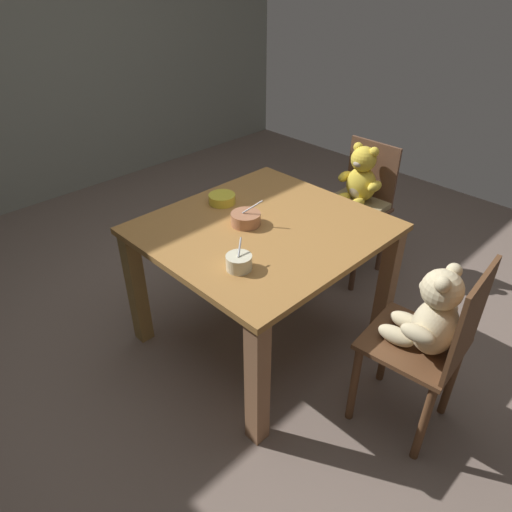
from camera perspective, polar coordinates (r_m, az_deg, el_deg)
The scene contains 7 objects.
ground_plane at distance 2.73m, azimuth 0.75°, elevation -9.76°, with size 5.20×5.20×0.04m.
dining_table at distance 2.36m, azimuth 0.85°, elevation 0.96°, with size 1.09×1.02×0.71m.
teddy_chair_near_front at distance 2.02m, azimuth 20.45°, elevation -8.05°, with size 0.40×0.42×0.89m.
teddy_chair_near_right at distance 3.03m, azimuth 12.34°, elevation 7.64°, with size 0.38×0.38×0.87m.
porridge_bowl_cream_near_left at distance 1.97m, azimuth -2.09°, elevation -0.71°, with size 0.11×0.11×0.12m.
porridge_bowl_terracotta_center at distance 2.30m, azimuth -1.25°, elevation 4.59°, with size 0.15×0.15×0.13m.
porridge_bowl_yellow_far_center at distance 2.51m, azimuth -4.16°, elevation 6.98°, with size 0.14×0.14×0.05m.
Camera 1 is at (-1.42, -1.40, 1.85)m, focal length 32.86 mm.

